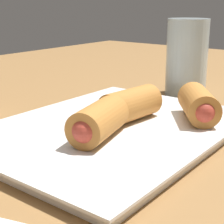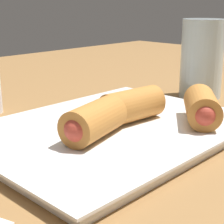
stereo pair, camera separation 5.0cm
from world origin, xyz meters
TOP-DOWN VIEW (x-y plane):
  - table_surface at (0.00, 0.00)cm, footprint 180.00×140.00cm
  - serving_plate at (-2.43, -2.82)cm, footprint 34.67×26.34cm
  - roll_front_left at (6.03, -10.74)cm, footprint 9.26×8.40cm
  - roll_front_right at (-7.68, -4.75)cm, footprint 9.42×6.25cm
  - roll_back_left at (0.18, -3.51)cm, footprint 9.30×4.99cm
  - drinking_glass at (23.37, -0.44)cm, footprint 7.42×7.42cm

SIDE VIEW (x-z plane):
  - table_surface at x=0.00cm, z-range 0.00..2.00cm
  - serving_plate at x=-2.43cm, z-range 2.01..3.51cm
  - roll_front_left at x=6.03cm, z-range 3.50..7.72cm
  - roll_front_right at x=-7.68cm, z-range 3.50..7.72cm
  - roll_back_left at x=0.18cm, z-range 3.50..7.72cm
  - drinking_glass at x=23.37cm, z-range 2.00..15.71cm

